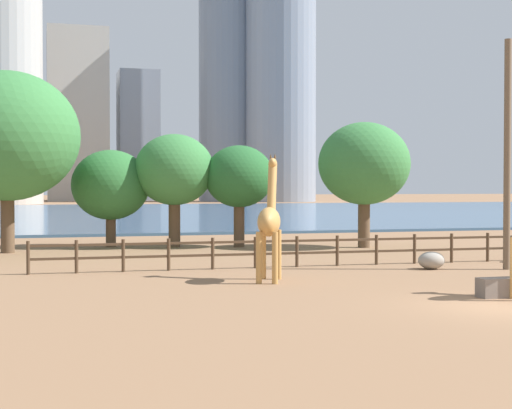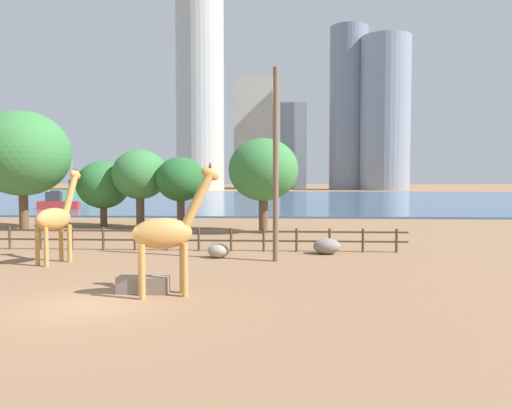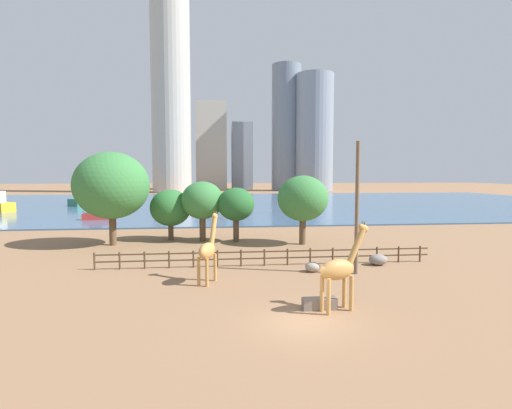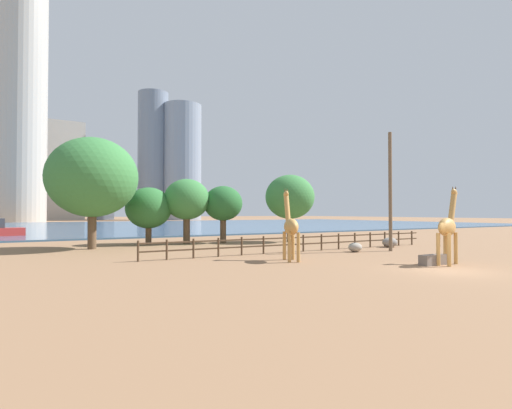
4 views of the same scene
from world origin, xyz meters
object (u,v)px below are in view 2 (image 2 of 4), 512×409
Objects in this scene: giraffe_tall at (168,233)px; utility_pole at (276,165)px; boat_sailboat at (75,192)px; tree_right_small at (22,154)px; boulder_by_pole at (327,246)px; feeding_trough at (143,285)px; tree_left_large at (263,170)px; tree_left_small at (181,180)px; giraffe_companion at (56,218)px; boat_tug at (58,203)px; boulder_near_fence at (219,251)px; tree_right_tall at (140,175)px; tree_center_broad at (103,185)px.

giraffe_tall is 8.54m from utility_pole.
giraffe_tall is at bearing 54.61° from boat_sailboat.
boulder_by_pole is at bearing -26.36° from tree_right_small.
tree_left_large reaches higher than feeding_trough.
tree_right_small is at bearing -176.97° from tree_left_small.
giraffe_companion is 0.49× the size of utility_pole.
tree_left_small is at bearing -56.22° from boat_tug.
giraffe_companion is 0.92× the size of boat_tug.
boat_sailboat is at bearing 118.66° from boulder_near_fence.
tree_right_tall is at bearing 57.52° from boat_sailboat.
boulder_near_fence is (-2.93, 0.89, -4.34)m from utility_pole.
boat_sailboat is (-37.64, 64.40, -3.32)m from utility_pole.
utility_pole is (10.46, 1.17, 2.54)m from giraffe_companion.
boat_tug is (-27.33, 35.29, -3.78)m from utility_pole.
tree_right_tall is 1.26× the size of boat_tug.
feeding_trough is 0.36× the size of boat_tug.
tree_right_tall is at bearing 162.59° from tree_left_large.
boulder_by_pole is at bearing -48.93° from tree_left_small.
tree_left_large is at bearing 111.50° from boulder_by_pole.
tree_left_small reaches higher than boat_tug.
boulder_near_fence is at bearing -52.93° from tree_center_broad.
giraffe_companion is 0.50× the size of tree_right_small.
tree_left_large is 6.99m from tree_left_small.
boat_tug reaches higher than boulder_near_fence.
utility_pole reaches higher than feeding_trough.
boat_tug is (-30.03, 32.85, 0.49)m from boulder_by_pole.
tree_left_small is at bearing 60.12° from boat_sailboat.
utility_pole reaches higher than tree_center_broad.
boulder_by_pole is 0.81× the size of feeding_trough.
tree_right_small is at bearing -153.87° from tree_center_broad.
tree_right_tall reaches higher than boat_tug.
boat_sailboat is at bearing 114.84° from feeding_trough.
utility_pole is 5.31m from boulder_near_fence.
boulder_by_pole is 0.18× the size of boat_sailboat.
boulder_near_fence is 19.65m from tree_center_broad.
tree_right_small is 1.13× the size of boat_sailboat.
boat_sailboat is (-29.94, 50.03, -2.53)m from tree_left_small.
tree_left_small is at bearing 131.07° from boulder_by_pole.
utility_pole is at bearing -16.90° from boulder_near_fence.
tree_left_small is at bearing -16.16° from tree_center_broad.
tree_left_small is 0.69× the size of boat_sailboat.
giraffe_tall is 26.17m from tree_center_broad.
utility_pole reaches higher than tree_right_small.
tree_left_large is (9.34, 13.29, 2.48)m from giraffe_companion.
feeding_trough is 25.65m from tree_center_broad.
utility_pole is 1.14× the size of boat_sailboat.
boulder_by_pole is (5.63, 1.55, 0.06)m from boulder_near_fence.
utility_pole is 18.95m from tree_right_tall.
boulder_by_pole is 44.51m from boat_tug.
boulder_near_fence is at bearing 78.20° from feeding_trough.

